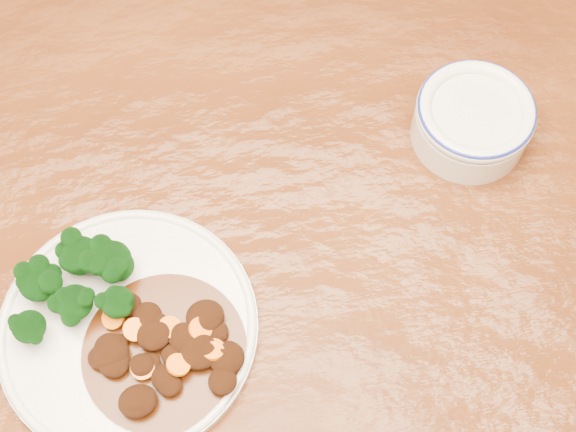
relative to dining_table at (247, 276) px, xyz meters
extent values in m
plane|color=#412510|center=(0.00, 0.00, -0.67)|extent=(4.00, 4.00, 0.00)
cube|color=#5E2D10|center=(0.00, 0.00, 0.06)|extent=(1.57, 1.02, 0.04)
cylinder|color=silver|center=(-0.13, -0.06, 0.09)|extent=(0.26, 0.26, 0.01)
torus|color=silver|center=(-0.13, -0.06, 0.09)|extent=(0.26, 0.26, 0.01)
cylinder|color=olive|center=(-0.13, 0.00, 0.10)|extent=(0.01, 0.01, 0.02)
ellipsoid|color=black|center=(-0.13, 0.00, 0.12)|extent=(0.04, 0.04, 0.03)
cylinder|color=olive|center=(-0.14, -0.04, 0.10)|extent=(0.01, 0.01, 0.02)
ellipsoid|color=black|center=(-0.14, -0.04, 0.12)|extent=(0.03, 0.03, 0.03)
cylinder|color=olive|center=(-0.18, -0.03, 0.10)|extent=(0.01, 0.01, 0.02)
ellipsoid|color=black|center=(-0.18, -0.03, 0.12)|extent=(0.04, 0.04, 0.03)
cylinder|color=olive|center=(-0.22, -0.05, 0.10)|extent=(0.01, 0.01, 0.02)
ellipsoid|color=black|center=(-0.22, -0.05, 0.12)|extent=(0.03, 0.03, 0.03)
cylinder|color=olive|center=(-0.21, 0.00, 0.10)|extent=(0.01, 0.01, 0.02)
ellipsoid|color=black|center=(-0.21, 0.00, 0.12)|extent=(0.04, 0.04, 0.03)
cylinder|color=olive|center=(-0.16, 0.02, 0.10)|extent=(0.01, 0.01, 0.02)
ellipsoid|color=black|center=(-0.16, 0.02, 0.12)|extent=(0.04, 0.04, 0.03)
cylinder|color=olive|center=(-0.13, 0.00, 0.10)|extent=(0.01, 0.01, 0.02)
ellipsoid|color=black|center=(-0.13, 0.00, 0.12)|extent=(0.03, 0.03, 0.03)
cylinder|color=#421E07|center=(-0.10, -0.10, 0.09)|extent=(0.16, 0.16, 0.00)
ellipsoid|color=black|center=(-0.07, -0.11, 0.11)|extent=(0.04, 0.04, 0.02)
ellipsoid|color=black|center=(-0.07, -0.11, 0.10)|extent=(0.03, 0.03, 0.02)
ellipsoid|color=black|center=(-0.10, -0.13, 0.10)|extent=(0.02, 0.02, 0.01)
ellipsoid|color=black|center=(-0.11, -0.08, 0.11)|extent=(0.03, 0.03, 0.02)
ellipsoid|color=black|center=(-0.05, -0.09, 0.10)|extent=(0.02, 0.02, 0.01)
ellipsoid|color=black|center=(-0.15, -0.08, 0.11)|extent=(0.03, 0.03, 0.02)
ellipsoid|color=black|center=(-0.14, -0.08, 0.10)|extent=(0.02, 0.02, 0.01)
ellipsoid|color=black|center=(-0.12, -0.11, 0.10)|extent=(0.02, 0.02, 0.01)
ellipsoid|color=black|center=(-0.10, -0.07, 0.10)|extent=(0.03, 0.03, 0.01)
ellipsoid|color=black|center=(-0.11, -0.12, 0.10)|extent=(0.03, 0.03, 0.01)
ellipsoid|color=black|center=(-0.13, -0.04, 0.10)|extent=(0.02, 0.02, 0.01)
ellipsoid|color=black|center=(-0.12, -0.11, 0.10)|extent=(0.03, 0.02, 0.01)
ellipsoid|color=black|center=(-0.15, -0.09, 0.11)|extent=(0.04, 0.03, 0.02)
ellipsoid|color=black|center=(-0.09, -0.10, 0.10)|extent=(0.02, 0.02, 0.01)
ellipsoid|color=black|center=(-0.13, -0.04, 0.11)|extent=(0.03, 0.03, 0.02)
ellipsoid|color=black|center=(-0.04, -0.12, 0.10)|extent=(0.04, 0.03, 0.02)
ellipsoid|color=black|center=(-0.15, -0.09, 0.10)|extent=(0.03, 0.03, 0.02)
ellipsoid|color=black|center=(-0.08, -0.09, 0.11)|extent=(0.03, 0.03, 0.02)
ellipsoid|color=black|center=(-0.15, -0.10, 0.10)|extent=(0.03, 0.02, 0.01)
ellipsoid|color=black|center=(-0.16, -0.09, 0.10)|extent=(0.02, 0.02, 0.01)
ellipsoid|color=black|center=(-0.05, -0.14, 0.10)|extent=(0.03, 0.03, 0.01)
ellipsoid|color=black|center=(-0.06, -0.07, 0.11)|extent=(0.04, 0.03, 0.02)
ellipsoid|color=black|center=(-0.13, -0.14, 0.11)|extent=(0.04, 0.03, 0.02)
ellipsoid|color=black|center=(-0.11, -0.06, 0.10)|extent=(0.03, 0.03, 0.01)
cylinder|color=orange|center=(-0.14, -0.05, 0.10)|extent=(0.03, 0.03, 0.01)
cylinder|color=orange|center=(-0.09, -0.12, 0.11)|extent=(0.03, 0.03, 0.01)
cylinder|color=orange|center=(-0.06, -0.09, 0.11)|extent=(0.03, 0.03, 0.02)
cylinder|color=orange|center=(-0.05, -0.11, 0.11)|extent=(0.03, 0.03, 0.01)
cylinder|color=orange|center=(-0.13, -0.07, 0.11)|extent=(0.02, 0.03, 0.02)
cylinder|color=orange|center=(-0.12, -0.11, 0.10)|extent=(0.02, 0.02, 0.01)
cylinder|color=orange|center=(-0.09, -0.08, 0.11)|extent=(0.03, 0.03, 0.01)
cylinder|color=orange|center=(-0.05, -0.11, 0.11)|extent=(0.03, 0.03, 0.01)
cylinder|color=silver|center=(0.28, 0.07, 0.10)|extent=(0.13, 0.13, 0.04)
cylinder|color=silver|center=(0.28, 0.07, 0.13)|extent=(0.10, 0.10, 0.01)
torus|color=silver|center=(0.28, 0.07, 0.13)|extent=(0.13, 0.13, 0.02)
torus|color=navy|center=(0.28, 0.07, 0.13)|extent=(0.13, 0.13, 0.01)
camera|label=1|loc=(-0.04, -0.35, 0.86)|focal=50.00mm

